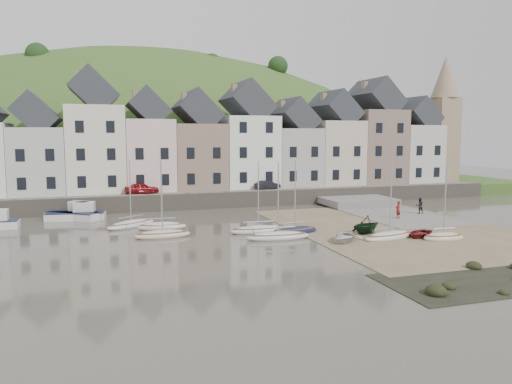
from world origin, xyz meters
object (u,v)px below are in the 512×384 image
object	(u,v)px
rowboat_green	(366,225)
rowboat_red	(420,233)
person_red	(398,210)
person_dark	(420,206)
sailboat_0	(131,224)
rowboat_white	(344,237)
car_right	(267,185)
car_left	(142,188)

from	to	relation	value
rowboat_green	rowboat_red	xyz separation A→B (m)	(3.50, -2.46, -0.47)
rowboat_red	person_red	size ratio (longest dim) A/B	1.75
rowboat_red	person_red	world-z (taller)	person_red
person_red	person_dark	distance (m)	4.11
rowboat_red	person_dark	bearing A→B (deg)	115.17
sailboat_0	rowboat_white	size ratio (longest dim) A/B	1.84
car_right	rowboat_red	bearing A→B (deg)	173.70
person_red	rowboat_red	bearing A→B (deg)	45.48
rowboat_green	person_red	world-z (taller)	person_red
sailboat_0	rowboat_red	distance (m)	24.91
person_dark	rowboat_white	bearing A→B (deg)	41.44
person_dark	car_left	xyz separation A→B (m)	(-26.89, 13.53, 1.30)
rowboat_white	rowboat_green	size ratio (longest dim) A/B	1.17
rowboat_red	person_dark	distance (m)	12.04
sailboat_0	rowboat_white	xyz separation A→B (m)	(15.26, -11.49, 0.16)
person_red	car_left	xyz separation A→B (m)	(-23.17, 15.26, 1.28)
rowboat_green	rowboat_red	size ratio (longest dim) A/B	1.00
rowboat_white	car_left	size ratio (longest dim) A/B	0.91
sailboat_0	person_red	world-z (taller)	sailboat_0
rowboat_white	person_red	distance (m)	12.51
rowboat_white	car_right	distance (m)	22.99
rowboat_green	car_left	world-z (taller)	car_left
rowboat_green	car_left	xyz separation A→B (m)	(-16.36, 20.82, 1.41)
car_left	rowboat_green	bearing A→B (deg)	-149.31
rowboat_red	car_right	xyz separation A→B (m)	(-4.94, 23.29, 1.78)
rowboat_red	person_dark	xyz separation A→B (m)	(7.03, 9.76, 0.58)
rowboat_green	rowboat_red	bearing A→B (deg)	37.10
sailboat_0	person_red	bearing A→B (deg)	-8.76
person_red	rowboat_white	bearing A→B (deg)	15.33
rowboat_white	car_left	world-z (taller)	car_left
rowboat_red	person_red	xyz separation A→B (m)	(3.30, 8.03, 0.60)
car_right	rowboat_white	bearing A→B (deg)	157.53
rowboat_red	car_left	bearing A→B (deg)	-168.60
rowboat_red	person_red	bearing A→B (deg)	128.58
sailboat_0	person_red	distance (m)	25.48
rowboat_green	person_dark	world-z (taller)	person_dark
rowboat_green	person_red	distance (m)	8.79
sailboat_0	car_right	xyz separation A→B (m)	(16.94, 11.38, 1.89)
person_dark	rowboat_green	bearing A→B (deg)	41.78
rowboat_red	car_right	size ratio (longest dim) A/B	0.89
person_red	car_left	distance (m)	27.77
rowboat_white	car_right	world-z (taller)	car_right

